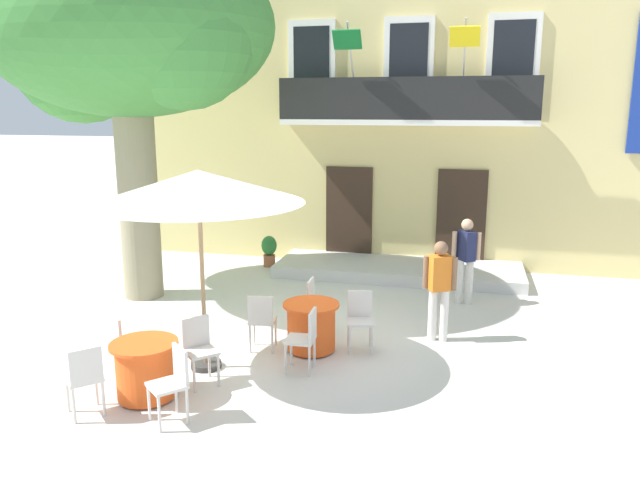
% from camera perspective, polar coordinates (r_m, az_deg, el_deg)
% --- Properties ---
extents(ground_plane, '(120.00, 120.00, 0.00)m').
position_cam_1_polar(ground_plane, '(10.01, -0.92, -9.15)').
color(ground_plane, silver).
extents(building_facade, '(13.00, 5.09, 7.50)m').
position_cam_1_polar(building_facade, '(16.05, 8.94, 12.51)').
color(building_facade, '#DBC67F').
rests_on(building_facade, ground).
extents(entrance_step_platform, '(5.38, 1.81, 0.25)m').
position_cam_1_polar(entrance_step_platform, '(13.65, 7.35, -2.79)').
color(entrance_step_platform, silver).
rests_on(entrance_step_platform, ground).
extents(plane_tree, '(5.55, 4.87, 6.72)m').
position_cam_1_polar(plane_tree, '(12.24, -17.81, 17.77)').
color(plane_tree, gray).
rests_on(plane_tree, ground).
extents(cafe_table_near_tree, '(0.86, 0.86, 0.76)m').
position_cam_1_polar(cafe_table_near_tree, '(9.39, -0.83, -8.10)').
color(cafe_table_near_tree, '#EA561E').
rests_on(cafe_table_near_tree, ground).
extents(cafe_chair_near_tree_0, '(0.41, 0.41, 0.91)m').
position_cam_1_polar(cafe_chair_near_tree_0, '(10.05, -0.30, -5.87)').
color(cafe_chair_near_tree_0, silver).
rests_on(cafe_chair_near_tree_0, ground).
extents(cafe_chair_near_tree_1, '(0.46, 0.46, 0.91)m').
position_cam_1_polar(cafe_chair_near_tree_1, '(9.36, -5.49, -7.31)').
color(cafe_chair_near_tree_1, silver).
rests_on(cafe_chair_near_tree_1, ground).
extents(cafe_chair_near_tree_2, '(0.42, 0.42, 0.91)m').
position_cam_1_polar(cafe_chair_near_tree_2, '(8.64, -1.39, -8.99)').
color(cafe_chair_near_tree_2, silver).
rests_on(cafe_chair_near_tree_2, ground).
extents(cafe_chair_near_tree_3, '(0.48, 0.48, 0.91)m').
position_cam_1_polar(cafe_chair_near_tree_3, '(9.42, 3.78, -7.15)').
color(cafe_chair_near_tree_3, silver).
rests_on(cafe_chair_near_tree_3, ground).
extents(cafe_table_middle, '(0.86, 0.86, 0.76)m').
position_cam_1_polar(cafe_table_middle, '(8.25, -16.06, -11.60)').
color(cafe_table_middle, '#EA561E').
rests_on(cafe_table_middle, ground).
extents(cafe_chair_middle_0, '(0.57, 0.57, 0.91)m').
position_cam_1_polar(cafe_chair_middle_0, '(8.86, -17.70, -9.03)').
color(cafe_chair_middle_0, silver).
rests_on(cafe_chair_middle_0, ground).
extents(cafe_chair_middle_1, '(0.57, 0.57, 0.91)m').
position_cam_1_polar(cafe_chair_middle_1, '(7.96, -21.19, -11.79)').
color(cafe_chair_middle_1, silver).
rests_on(cafe_chair_middle_1, ground).
extents(cafe_chair_middle_2, '(0.56, 0.56, 0.91)m').
position_cam_1_polar(cafe_chair_middle_2, '(7.57, -13.64, -12.58)').
color(cafe_chair_middle_2, silver).
rests_on(cafe_chair_middle_2, ground).
extents(cafe_chair_middle_3, '(0.57, 0.57, 0.91)m').
position_cam_1_polar(cafe_chair_middle_3, '(8.46, -11.29, -9.71)').
color(cafe_chair_middle_3, silver).
rests_on(cafe_chair_middle_3, ground).
extents(cafe_umbrella, '(2.90, 2.90, 2.85)m').
position_cam_1_polar(cafe_umbrella, '(8.40, -11.33, 4.86)').
color(cafe_umbrella, '#997A56').
rests_on(cafe_umbrella, ground).
extents(ground_planter_left, '(0.36, 0.36, 0.73)m').
position_cam_1_polar(ground_planter_left, '(14.28, -4.79, -0.89)').
color(ground_planter_left, '#995638').
rests_on(ground_planter_left, ground).
extents(pedestrian_near_entrance, '(0.53, 0.36, 1.63)m').
position_cam_1_polar(pedestrian_near_entrance, '(9.81, 11.14, -4.18)').
color(pedestrian_near_entrance, silver).
rests_on(pedestrian_near_entrance, ground).
extents(pedestrian_mid_plaza, '(0.53, 0.40, 1.64)m').
position_cam_1_polar(pedestrian_mid_plaza, '(11.75, 13.51, -1.49)').
color(pedestrian_mid_plaza, silver).
rests_on(pedestrian_mid_plaza, ground).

